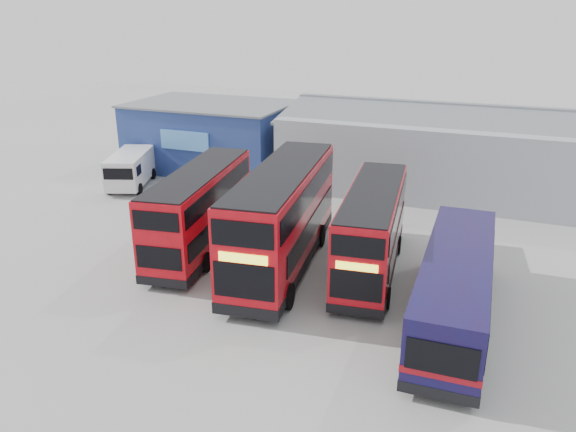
# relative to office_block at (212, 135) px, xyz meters

# --- Properties ---
(ground_plane) EXTENTS (120.00, 120.00, 0.00)m
(ground_plane) POSITION_rel_office_block_xyz_m (14.00, -17.99, -2.58)
(ground_plane) COLOR gray
(ground_plane) RESTS_ON ground
(office_block) EXTENTS (12.30, 8.32, 5.12)m
(office_block) POSITION_rel_office_block_xyz_m (0.00, 0.00, 0.00)
(office_block) COLOR navy
(office_block) RESTS_ON ground
(maintenance_shed) EXTENTS (30.50, 12.00, 5.89)m
(maintenance_shed) POSITION_rel_office_block_xyz_m (22.00, 2.01, 0.02)
(maintenance_shed) COLOR #9398A1
(maintenance_shed) RESTS_ON ground
(double_decker_left) EXTENTS (3.98, 10.43, 4.31)m
(double_decker_left) POSITION_rel_office_block_xyz_m (7.38, -14.73, -0.43)
(double_decker_left) COLOR red
(double_decker_left) RESTS_ON ground
(double_decker_centre) EXTENTS (4.24, 11.98, 4.97)m
(double_decker_centre) POSITION_rel_office_block_xyz_m (12.12, -15.06, -0.11)
(double_decker_centre) COLOR red
(double_decker_centre) RESTS_ON ground
(double_decker_right) EXTENTS (3.49, 10.09, 4.19)m
(double_decker_right) POSITION_rel_office_block_xyz_m (16.34, -14.11, -0.50)
(double_decker_right) COLOR red
(double_decker_right) RESTS_ON ground
(single_decker_blue) EXTENTS (2.99, 11.35, 3.05)m
(single_decker_blue) POSITION_rel_office_block_xyz_m (20.59, -17.50, -1.06)
(single_decker_blue) COLOR #0F0D3C
(single_decker_blue) RESTS_ON ground
(panel_van) EXTENTS (3.97, 5.92, 2.42)m
(panel_van) POSITION_rel_office_block_xyz_m (-2.92, -6.83, -1.23)
(panel_van) COLOR silver
(panel_van) RESTS_ON ground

